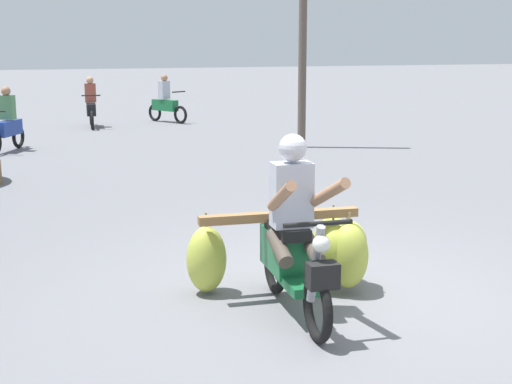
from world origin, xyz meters
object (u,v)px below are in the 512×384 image
(motorbike_main_loaded, at_px, (303,246))
(motorbike_distant_ahead_right, at_px, (8,125))
(motorbike_distant_far_ahead, at_px, (91,107))
(motorbike_distant_ahead_left, at_px, (166,103))

(motorbike_main_loaded, bearing_deg, motorbike_distant_ahead_right, 102.65)
(motorbike_distant_ahead_right, height_order, motorbike_distant_far_ahead, same)
(motorbike_main_loaded, relative_size, motorbike_distant_far_ahead, 1.15)
(motorbike_main_loaded, xyz_separation_m, motorbike_distant_far_ahead, (-0.14, 14.75, 0.06))
(motorbike_distant_ahead_right, bearing_deg, motorbike_distant_far_ahead, 60.69)
(motorbike_main_loaded, height_order, motorbike_distant_ahead_right, motorbike_main_loaded)
(motorbike_main_loaded, height_order, motorbike_distant_far_ahead, motorbike_main_loaded)
(motorbike_main_loaded, distance_m, motorbike_distant_ahead_right, 10.99)
(motorbike_distant_ahead_left, relative_size, motorbike_distant_ahead_right, 0.97)
(motorbike_distant_far_ahead, bearing_deg, motorbike_distant_ahead_left, 14.57)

